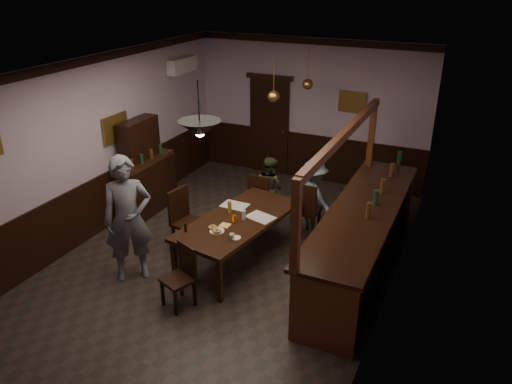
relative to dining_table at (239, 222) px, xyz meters
The scene contains 30 objects.
room 0.88m from the dining_table, 123.44° to the right, with size 5.01×8.01×3.01m.
dining_table is the anchor object (origin of this frame).
chair_far_left 1.36m from the dining_table, 99.54° to the left, with size 0.44×0.44×0.95m.
chair_far_right 1.36m from the dining_table, 60.25° to the left, with size 0.44×0.44×1.01m.
chair_near 1.34m from the dining_table, 98.96° to the right, with size 0.50×0.50×0.89m.
chair_side 0.96m from the dining_table, behind, with size 0.53×0.53×1.06m.
person_standing 1.66m from the dining_table, 139.64° to the right, with size 0.70×0.46×1.92m, color slate.
person_seated_left 1.62m from the dining_table, 96.58° to the left, with size 0.57×0.45×1.18m, color #384328.
person_seated_right 1.61m from the dining_table, 64.20° to the left, with size 0.84×0.48×1.30m, color slate.
newspaper_left 0.46m from the dining_table, 124.71° to the left, with size 0.42×0.30×0.01m, color silver.
newspaper_right 0.35m from the dining_table, 30.10° to the left, with size 0.42×0.30×0.01m, color silver.
napkin 0.31m from the dining_table, 106.59° to the right, with size 0.15×0.15×0.00m, color #FDC05D.
saucer 0.62m from the dining_table, 67.07° to the right, with size 0.15×0.15×0.01m, color white.
coffee_cup 0.66m from the dining_table, 71.53° to the right, with size 0.08×0.08×0.07m, color white.
pastry_plate 0.52m from the dining_table, 101.19° to the right, with size 0.22×0.22×0.01m, color white.
pastry_ring_a 0.52m from the dining_table, 111.34° to the right, with size 0.13×0.13×0.04m, color #C68C47.
pastry_ring_b 0.56m from the dining_table, 98.10° to the right, with size 0.13×0.13×0.04m, color #C68C47.
soda_can 0.20m from the dining_table, 89.83° to the right, with size 0.07×0.07×0.12m, color orange.
beer_glass 0.28m from the dining_table, 153.43° to the left, with size 0.06×0.06×0.20m, color #BF721E.
water_glass 0.16m from the dining_table, ahead, with size 0.06×0.06×0.15m, color silver.
pepper_mill 0.88m from the dining_table, 126.42° to the right, with size 0.04×0.04×0.14m, color black.
sideboard 2.55m from the dining_table, 160.50° to the left, with size 0.48×1.36×1.79m.
bar_counter 1.88m from the dining_table, 16.20° to the left, with size 0.92×3.97×2.23m.
door_back 3.84m from the dining_table, 106.59° to the left, with size 0.90×0.06×2.10m, color black.
ac_unit 4.07m from the dining_table, 134.56° to the left, with size 0.20×0.85×0.30m.
picture_left_large 2.88m from the dining_table, 169.09° to the left, with size 0.04×0.62×0.48m.
picture_back 3.90m from the dining_table, 79.07° to the left, with size 0.55×0.04×0.42m.
pendant_iron 1.87m from the dining_table, 99.61° to the right, with size 0.56×0.56×0.73m.
pendant_brass_mid 2.22m from the dining_table, 93.42° to the left, with size 0.20×0.20×0.81m.
pendant_brass_far 3.10m from the dining_table, 87.64° to the left, with size 0.20×0.20×0.81m.
Camera 1 is at (3.30, -5.76, 4.28)m, focal length 35.00 mm.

